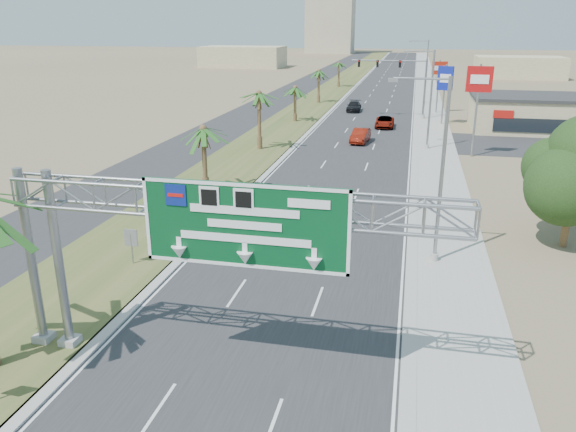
# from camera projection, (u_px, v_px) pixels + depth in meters

# --- Properties ---
(road) EXTENTS (12.00, 300.00, 0.02)m
(road) POSITION_uv_depth(u_px,v_px,m) (385.00, 88.00, 113.76)
(road) COLOR #28282B
(road) RESTS_ON ground
(sidewalk_right) EXTENTS (4.00, 300.00, 0.10)m
(sidewalk_right) POSITION_uv_depth(u_px,v_px,m) (428.00, 89.00, 112.02)
(sidewalk_right) COLOR #9E9B93
(sidewalk_right) RESTS_ON ground
(median_grass) EXTENTS (7.00, 300.00, 0.12)m
(median_grass) POSITION_uv_depth(u_px,v_px,m) (336.00, 87.00, 115.78)
(median_grass) COLOR #3D5124
(median_grass) RESTS_ON ground
(opposing_road) EXTENTS (8.00, 300.00, 0.02)m
(opposing_road) POSITION_uv_depth(u_px,v_px,m) (303.00, 86.00, 117.23)
(opposing_road) COLOR #28282B
(opposing_road) RESTS_ON ground
(sign_gantry) EXTENTS (16.75, 1.24, 7.50)m
(sign_gantry) POSITION_uv_depth(u_px,v_px,m) (205.00, 217.00, 19.60)
(sign_gantry) COLOR gray
(sign_gantry) RESTS_ON ground
(palm_row_b) EXTENTS (3.99, 3.99, 5.95)m
(palm_row_b) POSITION_uv_depth(u_px,v_px,m) (203.00, 130.00, 42.08)
(palm_row_b) COLOR brown
(palm_row_b) RESTS_ON ground
(palm_row_c) EXTENTS (3.99, 3.99, 6.75)m
(palm_row_c) POSITION_uv_depth(u_px,v_px,m) (259.00, 95.00, 56.61)
(palm_row_c) COLOR brown
(palm_row_c) RESTS_ON ground
(palm_row_d) EXTENTS (3.99, 3.99, 5.45)m
(palm_row_d) POSITION_uv_depth(u_px,v_px,m) (295.00, 88.00, 73.63)
(palm_row_d) COLOR brown
(palm_row_d) RESTS_ON ground
(palm_row_e) EXTENTS (3.99, 3.99, 6.15)m
(palm_row_e) POSITION_uv_depth(u_px,v_px,m) (319.00, 71.00, 90.96)
(palm_row_e) COLOR brown
(palm_row_e) RESTS_ON ground
(palm_row_f) EXTENTS (3.99, 3.99, 5.75)m
(palm_row_f) POSITION_uv_depth(u_px,v_px,m) (339.00, 64.00, 114.17)
(palm_row_f) COLOR brown
(palm_row_f) RESTS_ON ground
(streetlight_near) EXTENTS (3.27, 0.44, 10.00)m
(streetlight_near) POSITION_uv_depth(u_px,v_px,m) (437.00, 179.00, 29.49)
(streetlight_near) COLOR gray
(streetlight_near) RESTS_ON ground
(streetlight_mid) EXTENTS (3.27, 0.44, 10.00)m
(streetlight_mid) POSITION_uv_depth(u_px,v_px,m) (428.00, 104.00, 57.19)
(streetlight_mid) COLOR gray
(streetlight_mid) RESTS_ON ground
(streetlight_far) EXTENTS (3.27, 0.44, 10.00)m
(streetlight_far) POSITION_uv_depth(u_px,v_px,m) (425.00, 74.00, 90.44)
(streetlight_far) COLOR gray
(streetlight_far) RESTS_ON ground
(signal_mast) EXTENTS (10.28, 0.71, 8.00)m
(signal_mast) POSITION_uv_depth(u_px,v_px,m) (410.00, 83.00, 76.02)
(signal_mast) COLOR gray
(signal_mast) RESTS_ON ground
(store_building) EXTENTS (18.00, 10.00, 4.00)m
(store_building) POSITION_uv_depth(u_px,v_px,m) (549.00, 115.00, 68.01)
(store_building) COLOR tan
(store_building) RESTS_ON ground
(oak_near) EXTENTS (4.50, 4.50, 6.80)m
(oak_near) POSITION_uv_depth(u_px,v_px,m) (575.00, 172.00, 31.67)
(oak_near) COLOR brown
(oak_near) RESTS_ON ground
(median_signback_b) EXTENTS (0.75, 0.08, 2.08)m
(median_signback_b) POSITION_uv_depth(u_px,v_px,m) (131.00, 240.00, 30.07)
(median_signback_b) COLOR gray
(median_signback_b) RESTS_ON ground
(tower_distant) EXTENTS (20.00, 16.00, 35.00)m
(tower_distant) POSITION_uv_depth(u_px,v_px,m) (331.00, 11.00, 243.88)
(tower_distant) COLOR tan
(tower_distant) RESTS_ON ground
(building_distant_left) EXTENTS (24.00, 14.00, 6.00)m
(building_distant_left) POSITION_uv_depth(u_px,v_px,m) (243.00, 57.00, 168.13)
(building_distant_left) COLOR tan
(building_distant_left) RESTS_ON ground
(building_distant_right) EXTENTS (20.00, 12.00, 5.00)m
(building_distant_right) POSITION_uv_depth(u_px,v_px,m) (519.00, 67.00, 134.55)
(building_distant_right) COLOR tan
(building_distant_right) RESTS_ON ground
(car_left_lane) EXTENTS (2.12, 5.05, 1.71)m
(car_left_lane) POSITION_uv_depth(u_px,v_px,m) (254.00, 197.00, 39.63)
(car_left_lane) COLOR black
(car_left_lane) RESTS_ON ground
(car_mid_lane) EXTENTS (2.02, 4.75, 1.52)m
(car_mid_lane) POSITION_uv_depth(u_px,v_px,m) (360.00, 136.00, 61.70)
(car_mid_lane) COLOR maroon
(car_mid_lane) RESTS_ON ground
(car_right_lane) EXTENTS (2.33, 4.94, 1.37)m
(car_right_lane) POSITION_uv_depth(u_px,v_px,m) (385.00, 122.00, 70.64)
(car_right_lane) COLOR gray
(car_right_lane) RESTS_ON ground
(car_far) EXTENTS (2.16, 5.01, 1.44)m
(car_far) POSITION_uv_depth(u_px,v_px,m) (354.00, 106.00, 83.75)
(car_far) COLOR black
(car_far) RESTS_ON ground
(pole_sign_red_near) EXTENTS (2.41, 0.43, 8.87)m
(pole_sign_red_near) POSITION_uv_depth(u_px,v_px,m) (479.00, 85.00, 53.23)
(pole_sign_red_near) COLOR gray
(pole_sign_red_near) RESTS_ON ground
(pole_sign_blue) EXTENTS (1.96, 1.04, 7.57)m
(pole_sign_blue) POSITION_uv_depth(u_px,v_px,m) (445.00, 81.00, 71.31)
(pole_sign_blue) COLOR gray
(pole_sign_blue) RESTS_ON ground
(pole_sign_red_far) EXTENTS (2.19, 0.94, 7.53)m
(pole_sign_red_far) POSITION_uv_depth(u_px,v_px,m) (439.00, 72.00, 80.38)
(pole_sign_red_far) COLOR gray
(pole_sign_red_far) RESTS_ON ground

